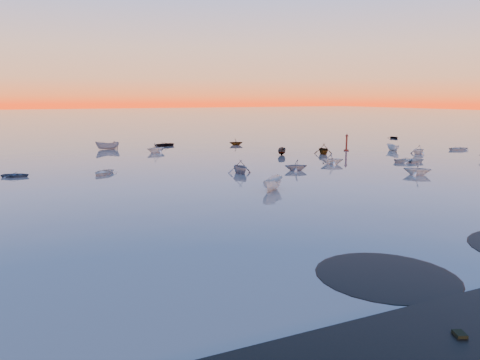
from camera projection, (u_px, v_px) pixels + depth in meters
ground at (122, 138)px, 117.47m from camera, size 600.00×600.00×0.00m
mud_lobes at (467, 272)px, 27.63m from camera, size 140.00×6.00×0.07m
moored_fleet at (180, 161)px, 75.66m from camera, size 124.00×58.00×1.20m
boat_near_center at (273, 190)px, 51.96m from camera, size 4.03×4.26×1.43m
boat_near_right at (417, 175)px, 62.18m from camera, size 3.80×3.75×1.29m
channel_marker at (347, 144)px, 89.42m from camera, size 0.96×0.96×3.42m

